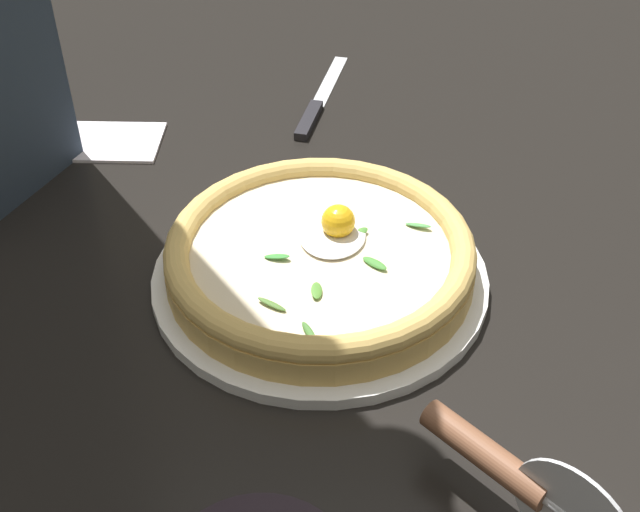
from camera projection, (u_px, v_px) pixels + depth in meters
name	position (u px, v px, depth m)	size (l,w,h in m)	color
ground_plane	(356.00, 280.00, 0.81)	(2.40, 2.40, 0.03)	black
pizza_plate	(320.00, 277.00, 0.78)	(0.32, 0.32, 0.01)	white
pizza	(320.00, 254.00, 0.76)	(0.29, 0.29, 0.06)	tan
pizza_cutter	(513.00, 474.00, 0.56)	(0.12, 0.14, 0.09)	silver
table_knife	(316.00, 106.00, 1.04)	(0.24, 0.05, 0.01)	silver
folded_napkin	(103.00, 140.00, 0.98)	(0.14, 0.09, 0.01)	white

